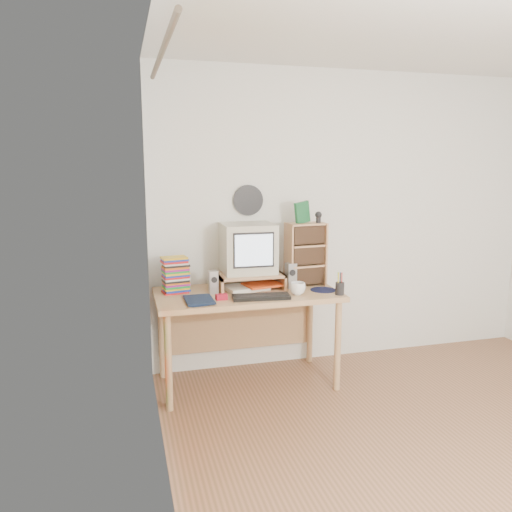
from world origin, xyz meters
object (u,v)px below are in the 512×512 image
keyboard (261,297)px  diary (185,299)px  dvd_stack (175,276)px  cd_rack (306,254)px  crt_monitor (249,248)px  mug (298,289)px  desk (245,307)px

keyboard → diary: (-0.55, 0.04, 0.01)m
dvd_stack → cd_rack: cd_rack is taller
crt_monitor → mug: crt_monitor is taller
desk → keyboard: (0.05, -0.28, 0.15)m
crt_monitor → mug: 0.52m
mug → diary: bearing=-179.7°
keyboard → cd_rack: (0.46, 0.32, 0.24)m
cd_rack → diary: bearing=-169.7°
crt_monitor → cd_rack: size_ratio=0.80×
mug → diary: 0.85m
cd_rack → dvd_stack: bearing=173.4°
mug → desk: bearing=145.4°
keyboard → cd_rack: bearing=40.6°
crt_monitor → keyboard: crt_monitor is taller
crt_monitor → cd_rack: (0.46, -0.05, -0.06)m
diary → keyboard: bearing=-4.2°
desk → diary: 0.58m
keyboard → cd_rack: 0.61m
dvd_stack → cd_rack: size_ratio=0.52×
keyboard → cd_rack: cd_rack is taller
crt_monitor → diary: (-0.55, -0.33, -0.29)m
diary → dvd_stack: bearing=95.7°
crt_monitor → keyboard: bearing=-89.1°
keyboard → diary: bearing=-177.8°
cd_rack → mug: bearing=-126.0°
desk → diary: bearing=-153.8°
crt_monitor → cd_rack: 0.47m
desk → crt_monitor: bearing=58.7°
keyboard → dvd_stack: bearing=155.6°
dvd_stack → diary: bearing=-92.6°
dvd_stack → diary: size_ratio=1.09×
crt_monitor → dvd_stack: bearing=-176.4°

